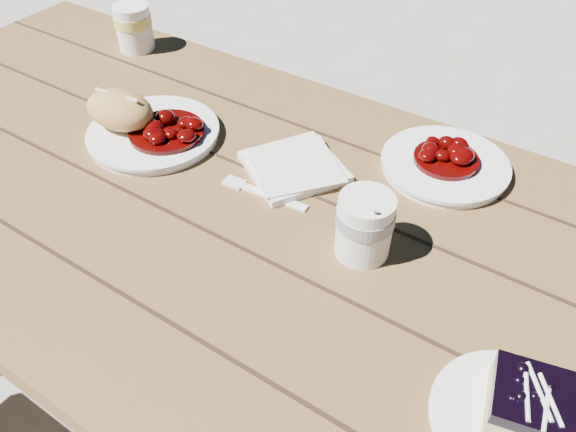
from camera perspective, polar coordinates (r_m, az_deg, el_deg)
The scene contains 12 objects.
picnic_table at distance 0.98m, azimuth 0.85°, elevation -8.11°, with size 2.00×1.55×0.75m.
main_plate at distance 1.08m, azimuth -13.48°, elevation 8.13°, with size 0.24×0.24×0.02m, color white.
goulash_stew at distance 1.04m, azimuth -12.35°, elevation 9.09°, with size 0.14×0.14×0.04m, color #410302, non-canonical shape.
bread_roll at distance 1.08m, azimuth -16.71°, elevation 10.28°, with size 0.13×0.09×0.07m, color tan.
dessert_plate at distance 0.71m, azimuth 21.62°, elevation -18.89°, with size 0.17×0.17×0.01m, color white.
blueberry_cake at distance 0.70m, azimuth 23.40°, elevation -17.06°, with size 0.10×0.10×0.05m.
coffee_cup at distance 0.80m, azimuth 7.77°, elevation -1.01°, with size 0.08×0.08×0.10m, color white.
napkin_stack at distance 0.97m, azimuth 0.63°, elevation 4.98°, with size 0.15×0.15×0.01m, color white.
fork_table at distance 0.91m, azimuth -1.57°, elevation 1.98°, with size 0.03×0.16×0.01m, color white, non-canonical shape.
second_plate at distance 1.01m, azimuth 15.62°, elevation 4.97°, with size 0.21×0.21×0.02m, color white.
second_stew at distance 0.99m, azimuth 15.93°, elevation 6.30°, with size 0.11×0.11×0.04m, color #410302, non-canonical shape.
second_cup at distance 1.39m, azimuth -15.37°, elevation 17.96°, with size 0.08×0.08×0.10m, color white.
Camera 1 is at (0.33, -0.52, 1.35)m, focal length 35.00 mm.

